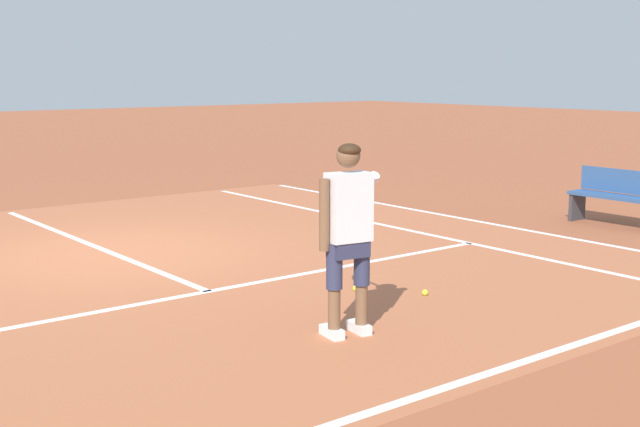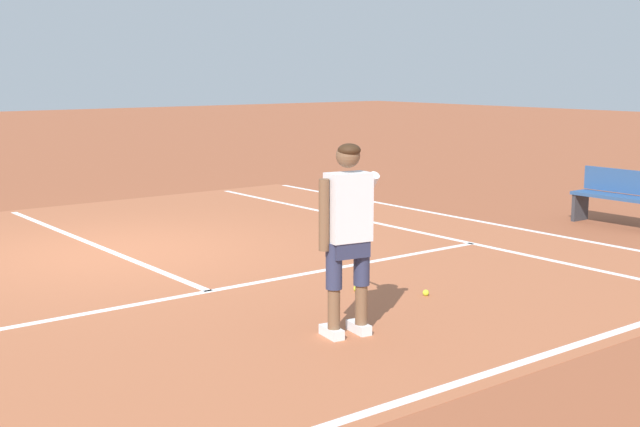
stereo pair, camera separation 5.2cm
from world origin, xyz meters
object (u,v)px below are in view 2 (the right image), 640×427
Objects in this scene: courtside_bench at (619,196)px; tennis_player at (347,226)px; tennis_ball_by_baseline at (426,293)px; tennis_ball_near_feet at (357,288)px.

tennis_player is at bearing -166.43° from courtside_bench.
tennis_player is 25.95× the size of tennis_ball_by_baseline.
tennis_ball_near_feet is at bearing -174.74° from courtside_bench.
tennis_player is 1.78m from tennis_ball_near_feet.
tennis_player is at bearing -161.09° from tennis_ball_by_baseline.
courtside_bench is at bearing 5.26° from tennis_ball_near_feet.
tennis_player is 1.85m from tennis_ball_by_baseline.
tennis_ball_near_feet is 5.66m from courtside_bench.
tennis_ball_near_feet is (1.03, 1.09, -0.96)m from tennis_player.
courtside_bench is at bearing 13.57° from tennis_player.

